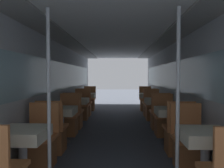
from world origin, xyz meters
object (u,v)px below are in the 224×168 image
(dining_table_left_1, at_px, (61,113))
(chair_right_near_2, at_px, (159,118))
(chair_left_far_0, at_px, (40,147))
(dining_table_left_3, at_px, (87,96))
(dining_table_left_2, at_px, (78,102))
(dining_table_right_1, at_px, (170,114))
(chair_left_near_1, at_px, (53,136))
(dining_table_right_3, at_px, (148,97))
(chair_right_near_1, at_px, (178,137))
(chair_left_far_3, at_px, (89,103))
(chair_right_far_0, at_px, (189,149))
(support_pole_right_0, at_px, (178,99))
(chair_right_far_2, at_px, (152,110))
(dining_table_left_0, at_px, (23,138))
(chair_right_far_1, at_px, (164,123))
(chair_left_far_2, at_px, (82,110))
(support_pole_left_0, at_px, (49,99))
(chair_right_far_3, at_px, (146,103))
(dining_table_right_2, at_px, (156,103))
(chair_left_far_1, at_px, (68,122))
(chair_left_near_2, at_px, (74,117))
(dining_table_right_0, at_px, (205,140))
(chair_left_near_3, at_px, (85,107))
(chair_right_near_3, at_px, (150,108))

(dining_table_left_1, xyz_separation_m, chair_right_near_2, (2.19, 1.19, -0.31))
(chair_left_far_0, bearing_deg, dining_table_left_3, -90.00)
(dining_table_left_2, xyz_separation_m, dining_table_right_1, (2.19, -1.77, 0.00))
(chair_left_near_1, xyz_separation_m, dining_table_right_3, (2.19, 4.12, 0.31))
(dining_table_left_1, relative_size, chair_right_near_1, 0.77)
(dining_table_left_2, bearing_deg, chair_right_near_1, -46.96)
(chair_left_far_3, bearing_deg, chair_right_far_0, 112.47)
(chair_right_far_0, height_order, support_pole_right_0, support_pole_right_0)
(dining_table_right_1, height_order, chair_right_far_2, chair_right_far_2)
(dining_table_left_3, bearing_deg, dining_table_left_0, -90.00)
(chair_right_far_0, xyz_separation_m, chair_right_far_1, (0.00, 1.77, 0.00))
(support_pole_right_0, xyz_separation_m, dining_table_right_1, (0.33, 1.77, -0.48))
(chair_left_far_2, xyz_separation_m, dining_table_left_3, (0.00, 1.19, 0.31))
(support_pole_left_0, bearing_deg, chair_right_far_3, 72.40)
(dining_table_left_0, distance_m, chair_right_far_2, 4.67)
(dining_table_left_1, height_order, dining_table_right_2, same)
(chair_left_far_3, height_order, chair_right_far_2, same)
(chair_left_far_2, bearing_deg, chair_left_far_1, 90.00)
(dining_table_left_2, xyz_separation_m, chair_left_near_2, (0.00, -0.58, -0.31))
(chair_right_far_0, relative_size, chair_right_near_1, 1.00)
(chair_right_near_2, xyz_separation_m, chair_right_far_2, (0.00, 1.16, 0.00))
(dining_table_right_0, bearing_deg, chair_right_near_1, 90.00)
(dining_table_right_0, relative_size, support_pole_right_0, 0.33)
(chair_left_far_3, xyz_separation_m, dining_table_right_1, (2.19, -4.12, 0.31))
(dining_table_left_3, relative_size, dining_table_right_0, 1.00)
(chair_right_far_0, bearing_deg, chair_left_near_3, -62.09)
(dining_table_left_2, xyz_separation_m, chair_right_far_3, (2.19, 2.35, -0.31))
(chair_left_far_0, relative_size, chair_right_near_3, 1.00)
(chair_right_near_2, bearing_deg, chair_right_far_0, -90.00)
(support_pole_left_0, bearing_deg, dining_table_right_0, 0.00)
(chair_left_far_0, xyz_separation_m, chair_right_far_0, (2.19, 0.00, 0.00))
(dining_table_left_1, bearing_deg, chair_right_far_2, 46.96)
(chair_left_far_1, bearing_deg, dining_table_left_2, -90.00)
(dining_table_left_1, bearing_deg, chair_left_far_2, 90.00)
(chair_left_near_1, xyz_separation_m, chair_right_far_0, (2.19, -0.61, 0.00))
(support_pole_right_0, distance_m, chair_right_far_1, 2.50)
(dining_table_right_1, bearing_deg, chair_right_far_0, -90.00)
(chair_right_near_1, bearing_deg, dining_table_left_2, 133.04)
(dining_table_right_2, bearing_deg, dining_table_left_3, 141.14)
(dining_table_left_1, xyz_separation_m, dining_table_left_2, (0.00, 1.77, 0.00))
(chair_right_near_1, distance_m, dining_table_right_2, 2.37)
(chair_left_far_1, relative_size, chair_right_far_1, 1.00)
(dining_table_left_0, relative_size, chair_left_far_0, 0.77)
(chair_right_far_2, distance_m, chair_right_near_3, 0.61)
(chair_left_near_2, distance_m, chair_left_near_3, 1.77)
(dining_table_left_2, bearing_deg, chair_left_far_0, -90.00)
(chair_right_far_3, bearing_deg, chair_left_near_2, 53.18)
(chair_left_far_0, distance_m, chair_left_near_3, 4.14)
(dining_table_right_2, height_order, chair_right_near_2, chair_right_near_2)
(chair_left_far_2, xyz_separation_m, support_pole_right_0, (1.87, -4.12, 0.79))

